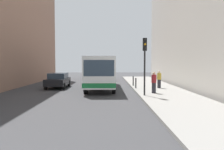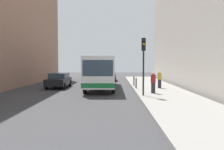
{
  "view_description": "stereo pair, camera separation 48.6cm",
  "coord_description": "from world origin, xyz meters",
  "views": [
    {
      "loc": [
        1.05,
        -19.8,
        2.53
      ],
      "look_at": [
        1.25,
        1.21,
        1.41
      ],
      "focal_mm": 38.25,
      "sensor_mm": 36.0,
      "label": 1
    },
    {
      "loc": [
        1.53,
        -19.8,
        2.53
      ],
      "look_at": [
        1.25,
        1.21,
        1.41
      ],
      "focal_mm": 38.25,
      "sensor_mm": 36.0,
      "label": 2
    }
  ],
  "objects": [
    {
      "name": "car_beside_bus",
      "position": [
        -4.05,
        3.72,
        0.78
      ],
      "size": [
        1.89,
        4.41,
        1.48
      ],
      "rotation": [
        0.0,
        0.0,
        3.15
      ],
      "color": "black",
      "rests_on": "ground"
    },
    {
      "name": "car_behind_bus",
      "position": [
        0.7,
        12.79,
        0.78
      ],
      "size": [
        1.92,
        4.43,
        1.48
      ],
      "rotation": [
        0.0,
        0.0,
        3.12
      ],
      "color": "maroon",
      "rests_on": "ground"
    },
    {
      "name": "traffic_light",
      "position": [
        3.55,
        -2.79,
        3.01
      ],
      "size": [
        0.28,
        0.33,
        4.1
      ],
      "color": "black",
      "rests_on": "sidewalk"
    },
    {
      "name": "building_right",
      "position": [
        11.5,
        4.0,
        6.9
      ],
      "size": [
        7.0,
        32.0,
        13.79
      ],
      "primitive_type": "cube",
      "color": "#BCB7AD",
      "rests_on": "ground"
    },
    {
      "name": "bollard_mid",
      "position": [
        3.45,
        4.43,
        0.62
      ],
      "size": [
        0.11,
        0.11,
        0.95
      ],
      "primitive_type": "cylinder",
      "color": "black",
      "rests_on": "sidewalk"
    },
    {
      "name": "bollard_near",
      "position": [
        3.45,
        1.93,
        0.62
      ],
      "size": [
        0.11,
        0.11,
        0.95
      ],
      "primitive_type": "cylinder",
      "color": "black",
      "rests_on": "sidewalk"
    },
    {
      "name": "bus",
      "position": [
        0.21,
        3.32,
        1.73
      ],
      "size": [
        2.61,
        11.04,
        3.0
      ],
      "rotation": [
        0.0,
        0.0,
        3.15
      ],
      "color": "white",
      "rests_on": "ground"
    },
    {
      "name": "sidewalk",
      "position": [
        5.4,
        0.0,
        0.07
      ],
      "size": [
        4.4,
        40.0,
        0.15
      ],
      "primitive_type": "cube",
      "color": "gray",
      "rests_on": "ground"
    },
    {
      "name": "ground_plane",
      "position": [
        0.0,
        0.0,
        0.0
      ],
      "size": [
        80.0,
        80.0,
        0.0
      ],
      "primitive_type": "plane",
      "color": "#38383A"
    },
    {
      "name": "pedestrian_near_signal",
      "position": [
        4.46,
        -1.5,
        0.96
      ],
      "size": [
        0.38,
        0.38,
        1.63
      ],
      "rotation": [
        0.0,
        0.0,
        5.96
      ],
      "color": "#26262D",
      "rests_on": "sidewalk"
    },
    {
      "name": "pedestrian_mid_sidewalk",
      "position": [
        5.62,
        2.11,
        0.94
      ],
      "size": [
        0.38,
        0.38,
        1.6
      ],
      "rotation": [
        0.0,
        0.0,
        5.05
      ],
      "color": "#26262D",
      "rests_on": "sidewalk"
    }
  ]
}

